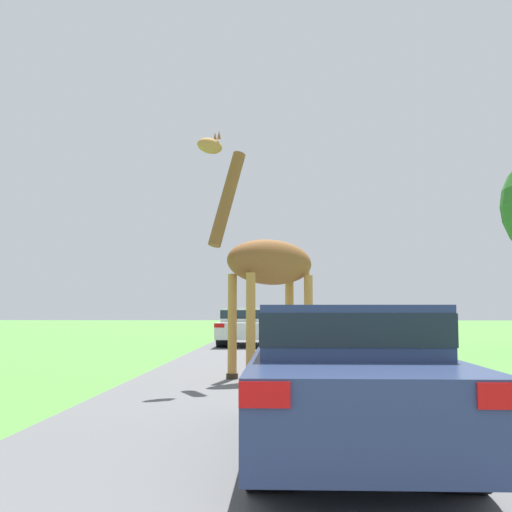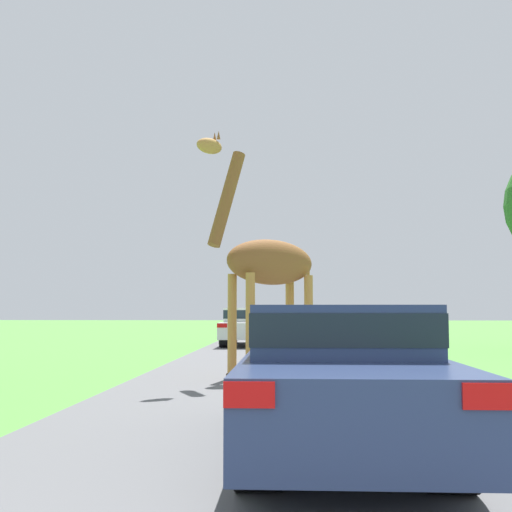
{
  "view_description": "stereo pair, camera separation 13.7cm",
  "coord_description": "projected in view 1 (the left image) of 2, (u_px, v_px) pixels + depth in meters",
  "views": [
    {
      "loc": [
        -0.63,
        -0.47,
        1.36
      ],
      "look_at": [
        -1.15,
        12.49,
        2.44
      ],
      "focal_mm": 45.0,
      "sensor_mm": 36.0,
      "label": 1
    },
    {
      "loc": [
        -0.5,
        -0.46,
        1.36
      ],
      "look_at": [
        -1.15,
        12.49,
        2.44
      ],
      "focal_mm": 45.0,
      "sensor_mm": 36.0,
      "label": 2
    }
  ],
  "objects": [
    {
      "name": "road",
      "position": [
        295.0,
        338.0,
        30.2
      ],
      "size": [
        7.12,
        120.0,
        0.0
      ],
      "color": "#5B5B5E",
      "rests_on": "ground"
    },
    {
      "name": "car_queue_right",
      "position": [
        280.0,
        322.0,
        31.74
      ],
      "size": [
        1.95,
        4.48,
        1.38
      ],
      "color": "silver",
      "rests_on": "ground"
    },
    {
      "name": "car_queue_left",
      "position": [
        322.0,
        334.0,
        17.49
      ],
      "size": [
        1.7,
        4.55,
        1.27
      ],
      "color": "gray",
      "rests_on": "ground"
    },
    {
      "name": "giraffe_near_road",
      "position": [
        267.0,
        267.0,
        12.91
      ],
      "size": [
        2.48,
        2.27,
        4.78
      ],
      "rotation": [
        0.0,
        0.0,
        2.3
      ],
      "color": "#B77F3D",
      "rests_on": "ground"
    },
    {
      "name": "car_lead_maroon",
      "position": [
        346.0,
        373.0,
        6.22
      ],
      "size": [
        1.78,
        4.63,
        1.4
      ],
      "color": "navy",
      "rests_on": "ground"
    },
    {
      "name": "car_far_ahead",
      "position": [
        246.0,
        325.0,
        24.44
      ],
      "size": [
        1.97,
        4.63,
        1.41
      ],
      "color": "silver",
      "rests_on": "ground"
    }
  ]
}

